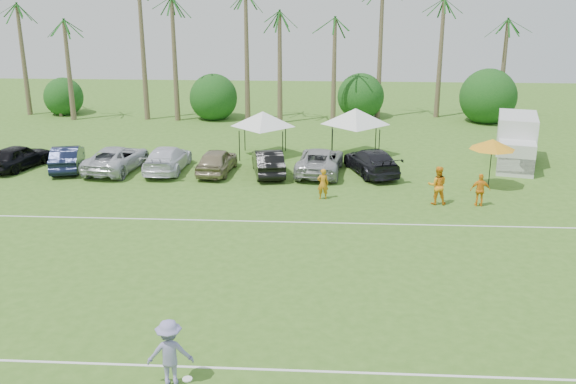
{
  "coord_description": "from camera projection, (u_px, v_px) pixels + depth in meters",
  "views": [
    {
      "loc": [
        3.2,
        -13.78,
        10.46
      ],
      "look_at": [
        1.54,
        13.58,
        1.6
      ],
      "focal_mm": 40.0,
      "sensor_mm": 36.0,
      "label": 1
    }
  ],
  "objects": [
    {
      "name": "palm_tree_0",
      "position": [
        15.0,
        24.0,
        51.54
      ],
      "size": [
        2.4,
        2.4,
        8.9
      ],
      "color": "brown",
      "rests_on": "ground"
    },
    {
      "name": "bush_tree_0",
      "position": [
        63.0,
        93.0,
        54.07
      ],
      "size": [
        4.0,
        4.0,
        4.0
      ],
      "color": "brown",
      "rests_on": "ground"
    },
    {
      "name": "parked_car_4",
      "position": [
        217.0,
        161.0,
        37.23
      ],
      "size": [
        2.1,
        4.44,
        1.47
      ],
      "primitive_type": "imported",
      "rotation": [
        0.0,
        0.0,
        3.05
      ],
      "color": "gray",
      "rests_on": "ground"
    },
    {
      "name": "canopy_tent_right",
      "position": [
        356.0,
        108.0,
        40.29
      ],
      "size": [
        4.44,
        4.44,
        3.59
      ],
      "color": "black",
      "rests_on": "ground"
    },
    {
      "name": "parked_car_0",
      "position": [
        19.0,
        157.0,
        38.16
      ],
      "size": [
        2.9,
        4.62,
        1.47
      ],
      "primitive_type": "imported",
      "rotation": [
        0.0,
        0.0,
        2.85
      ],
      "color": "black",
      "rests_on": "ground"
    },
    {
      "name": "sideline_player_b",
      "position": [
        437.0,
        185.0,
        31.86
      ],
      "size": [
        0.98,
        0.78,
        1.96
      ],
      "primitive_type": "imported",
      "rotation": [
        0.0,
        0.0,
        3.1
      ],
      "color": "orange",
      "rests_on": "ground"
    },
    {
      "name": "market_umbrella",
      "position": [
        492.0,
        144.0,
        33.98
      ],
      "size": [
        2.43,
        2.43,
        2.7
      ],
      "color": "black",
      "rests_on": "ground"
    },
    {
      "name": "parked_car_7",
      "position": [
        371.0,
        161.0,
        37.14
      ],
      "size": [
        3.49,
        5.44,
        1.47
      ],
      "primitive_type": "imported",
      "rotation": [
        0.0,
        0.0,
        3.45
      ],
      "color": "black",
      "rests_on": "ground"
    },
    {
      "name": "palm_tree_9",
      "position": [
        522.0,
        14.0,
        48.97
      ],
      "size": [
        2.4,
        2.4,
        9.9
      ],
      "color": "brown",
      "rests_on": "ground"
    },
    {
      "name": "parked_car_6",
      "position": [
        320.0,
        161.0,
        37.26
      ],
      "size": [
        2.95,
        5.5,
        1.47
      ],
      "primitive_type": "imported",
      "rotation": [
        0.0,
        0.0,
        3.04
      ],
      "color": "#A1A1A4",
      "rests_on": "ground"
    },
    {
      "name": "palm_tree_6",
      "position": [
        339.0,
        2.0,
        49.51
      ],
      "size": [
        2.4,
        2.4,
        10.9
      ],
      "color": "brown",
      "rests_on": "ground"
    },
    {
      "name": "parked_car_5",
      "position": [
        268.0,
        162.0,
        36.99
      ],
      "size": [
        2.4,
        4.67,
        1.47
      ],
      "primitive_type": "imported",
      "rotation": [
        0.0,
        0.0,
        3.34
      ],
      "color": "black",
      "rests_on": "ground"
    },
    {
      "name": "bush_tree_2",
      "position": [
        361.0,
        96.0,
        52.63
      ],
      "size": [
        4.0,
        4.0,
        4.0
      ],
      "color": "brown",
      "rests_on": "ground"
    },
    {
      "name": "field_lines",
      "position": [
        238.0,
        277.0,
        24.08
      ],
      "size": [
        80.0,
        12.1,
        0.01
      ],
      "color": "white",
      "rests_on": "ground"
    },
    {
      "name": "palm_tree_4",
      "position": [
        237.0,
        25.0,
        50.51
      ],
      "size": [
        2.4,
        2.4,
        8.9
      ],
      "color": "brown",
      "rests_on": "ground"
    },
    {
      "name": "frisbee_player",
      "position": [
        170.0,
        353.0,
        17.35
      ],
      "size": [
        1.35,
        0.93,
        1.94
      ],
      "rotation": [
        0.0,
        0.0,
        3.29
      ],
      "color": "#8881B7",
      "rests_on": "ground"
    },
    {
      "name": "sideline_player_c",
      "position": [
        480.0,
        190.0,
        31.62
      ],
      "size": [
        0.98,
        0.44,
        1.65
      ],
      "primitive_type": "imported",
      "rotation": [
        0.0,
        0.0,
        3.1
      ],
      "color": "orange",
      "rests_on": "ground"
    },
    {
      "name": "palm_tree_8",
      "position": [
        455.0,
        26.0,
        49.53
      ],
      "size": [
        2.4,
        2.4,
        8.9
      ],
      "color": "brown",
      "rests_on": "ground"
    },
    {
      "name": "parked_car_3",
      "position": [
        167.0,
        159.0,
        37.69
      ],
      "size": [
        2.17,
        5.1,
        1.47
      ],
      "primitive_type": "imported",
      "rotation": [
        0.0,
        0.0,
        3.12
      ],
      "color": "white",
      "rests_on": "ground"
    },
    {
      "name": "palm_tree_2",
      "position": [
        135.0,
        2.0,
        50.44
      ],
      "size": [
        2.4,
        2.4,
        10.9
      ],
      "color": "brown",
      "rests_on": "ground"
    },
    {
      "name": "palm_tree_1",
      "position": [
        74.0,
        13.0,
        50.99
      ],
      "size": [
        2.4,
        2.4,
        9.9
      ],
      "color": "brown",
      "rests_on": "ground"
    },
    {
      "name": "parked_car_2",
      "position": [
        117.0,
        158.0,
        37.75
      ],
      "size": [
        3.05,
        5.53,
        1.47
      ],
      "primitive_type": "imported",
      "rotation": [
        0.0,
        0.0,
        3.02
      ],
      "color": "silver",
      "rests_on": "ground"
    },
    {
      "name": "palm_tree_5",
      "position": [
        287.0,
        14.0,
        50.01
      ],
      "size": [
        2.4,
        2.4,
        9.9
      ],
      "color": "brown",
      "rests_on": "ground"
    },
    {
      "name": "bush_tree_1",
      "position": [
        216.0,
        94.0,
        53.32
      ],
      "size": [
        4.0,
        4.0,
        4.0
      ],
      "color": "brown",
      "rests_on": "ground"
    },
    {
      "name": "canopy_tent_left",
      "position": [
        263.0,
        111.0,
        40.32
      ],
      "size": [
        4.16,
        4.16,
        3.37
      ],
      "color": "black",
      "rests_on": "ground"
    },
    {
      "name": "parked_car_1",
      "position": [
        67.0,
        158.0,
        37.93
      ],
      "size": [
        2.62,
        4.7,
        1.47
      ],
      "primitive_type": "imported",
      "rotation": [
        0.0,
        0.0,
        3.4
      ],
      "color": "black",
      "rests_on": "ground"
    },
    {
      "name": "sideline_player_a",
      "position": [
        323.0,
        184.0,
        32.7
      ],
      "size": [
        0.63,
        0.47,
        1.6
      ],
      "primitive_type": "imported",
      "rotation": [
        0.0,
        0.0,
        3.29
      ],
      "color": "orange",
      "rests_on": "ground"
    },
    {
      "name": "bush_tree_3",
      "position": [
        484.0,
        97.0,
        52.05
      ],
      "size": [
        4.0,
        4.0,
        4.0
      ],
      "color": "brown",
      "rests_on": "ground"
    },
    {
      "name": "box_truck",
      "position": [
        516.0,
        139.0,
        38.74
      ],
      "size": [
        3.46,
        6.04,
        2.93
      ],
      "rotation": [
        0.0,
        0.0,
        -0.25
      ],
      "color": "silver",
      "rests_on": "ground"
    }
  ]
}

